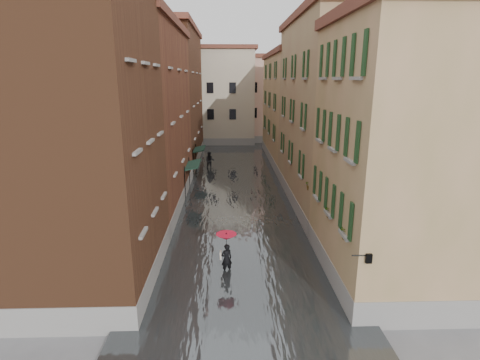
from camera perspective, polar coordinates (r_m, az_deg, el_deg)
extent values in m
plane|color=slate|center=(20.19, 0.12, -11.83)|extent=(120.00, 120.00, 0.00)
cube|color=#414548|center=(32.28, -0.64, -1.14)|extent=(10.00, 60.00, 0.20)
cube|color=brown|center=(17.42, -23.42, 5.12)|extent=(6.00, 8.00, 13.00)
cube|color=brown|center=(27.88, -15.22, 8.65)|extent=(6.00, 14.00, 12.50)
cube|color=brown|center=(42.52, -10.67, 12.00)|extent=(6.00, 16.00, 14.00)
cube|color=olive|center=(18.02, 23.24, 3.01)|extent=(6.00, 8.00, 11.50)
cube|color=#9E8C60|center=(28.15, 14.08, 9.29)|extent=(6.00, 14.00, 13.00)
cube|color=olive|center=(42.79, 8.60, 10.43)|extent=(6.00, 16.00, 11.50)
cube|color=beige|center=(56.09, -4.33, 12.40)|extent=(12.00, 9.00, 13.00)
cube|color=#CCA88F|center=(58.44, 4.82, 12.01)|extent=(10.00, 9.00, 12.00)
cube|color=#163125|center=(30.10, -7.18, 2.35)|extent=(1.09, 3.34, 0.31)
cylinder|color=black|center=(28.82, -8.39, -0.63)|extent=(0.06, 0.06, 2.80)
cylinder|color=black|center=(32.03, -7.73, 1.00)|extent=(0.06, 0.06, 2.80)
cube|color=#163125|center=(36.82, -6.21, 4.73)|extent=(1.09, 2.96, 0.31)
cylinder|color=black|center=(35.65, -7.14, 2.47)|extent=(0.06, 0.06, 2.80)
cylinder|color=black|center=(38.53, -6.74, 3.44)|extent=(0.06, 0.06, 2.80)
cylinder|color=black|center=(14.21, 17.84, -10.89)|extent=(0.60, 0.05, 0.05)
cube|color=black|center=(14.35, 18.96, -11.16)|extent=(0.22, 0.22, 0.35)
cube|color=beige|center=(14.35, 18.96, -11.16)|extent=(0.14, 0.14, 0.24)
cube|color=#9B5E32|center=(15.77, 15.94, -7.87)|extent=(0.22, 0.85, 0.18)
imported|color=#265926|center=(15.61, 16.05, -6.45)|extent=(0.59, 0.51, 0.66)
cube|color=#9B5E32|center=(17.95, 13.62, -4.85)|extent=(0.22, 0.85, 0.18)
imported|color=#265926|center=(17.82, 13.70, -3.58)|extent=(0.59, 0.51, 0.66)
cube|color=#9B5E32|center=(22.06, 10.65, -0.92)|extent=(0.22, 0.85, 0.18)
imported|color=#265926|center=(21.95, 10.70, 0.13)|extent=(0.59, 0.51, 0.66)
imported|color=black|center=(18.45, -2.07, -11.91)|extent=(0.66, 0.55, 1.53)
cube|color=beige|center=(18.42, -2.96, -11.34)|extent=(0.08, 0.30, 0.38)
cylinder|color=black|center=(18.20, -2.08, -10.28)|extent=(0.02, 0.02, 1.00)
cone|color=red|center=(17.96, -2.10, -8.63)|extent=(1.01, 1.01, 0.28)
imported|color=black|center=(38.96, -4.64, 2.94)|extent=(0.94, 0.74, 1.89)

